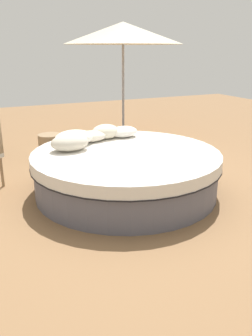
# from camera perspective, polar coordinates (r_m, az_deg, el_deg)

# --- Properties ---
(ground_plane) EXTENTS (16.00, 16.00, 0.00)m
(ground_plane) POSITION_cam_1_polar(r_m,az_deg,el_deg) (4.66, 0.00, -3.86)
(ground_plane) COLOR olive
(round_bed) EXTENTS (2.43, 2.43, 0.55)m
(round_bed) POSITION_cam_1_polar(r_m,az_deg,el_deg) (4.56, 0.00, -0.58)
(round_bed) COLOR #595966
(round_bed) RESTS_ON ground_plane
(throw_pillow_0) EXTENTS (0.42, 0.31, 0.16)m
(throw_pillow_0) POSITION_cam_1_polar(r_m,az_deg,el_deg) (5.22, -0.40, 5.96)
(throw_pillow_0) COLOR white
(throw_pillow_0) RESTS_ON round_bed
(throw_pillow_1) EXTENTS (0.40, 0.32, 0.21)m
(throw_pillow_1) POSITION_cam_1_polar(r_m,az_deg,el_deg) (5.12, -3.36, 5.97)
(throw_pillow_1) COLOR beige
(throw_pillow_1) RESTS_ON round_bed
(throw_pillow_2) EXTENTS (0.47, 0.28, 0.16)m
(throw_pillow_2) POSITION_cam_1_polar(r_m,az_deg,el_deg) (4.97, -5.78, 5.18)
(throw_pillow_2) COLOR silver
(throw_pillow_2) RESTS_ON round_bed
(throw_pillow_3) EXTENTS (0.53, 0.37, 0.21)m
(throw_pillow_3) POSITION_cam_1_polar(r_m,az_deg,el_deg) (4.82, -8.49, 4.93)
(throw_pillow_3) COLOR white
(throw_pillow_3) RESTS_ON round_bed
(throw_pillow_4) EXTENTS (0.50, 0.35, 0.21)m
(throw_pillow_4) POSITION_cam_1_polar(r_m,az_deg,el_deg) (4.56, -9.18, 4.11)
(throw_pillow_4) COLOR beige
(throw_pillow_4) RESTS_ON round_bed
(patio_umbrella) EXTENTS (2.39, 2.39, 2.31)m
(patio_umbrella) POSITION_cam_1_polar(r_m,az_deg,el_deg) (7.39, -0.49, 21.08)
(patio_umbrella) COLOR #262628
(patio_umbrella) RESTS_ON ground_plane
(side_table) EXTENTS (0.39, 0.39, 0.47)m
(side_table) POSITION_cam_1_polar(r_m,az_deg,el_deg) (5.94, -12.21, 3.18)
(side_table) COLOR #997A56
(side_table) RESTS_ON ground_plane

